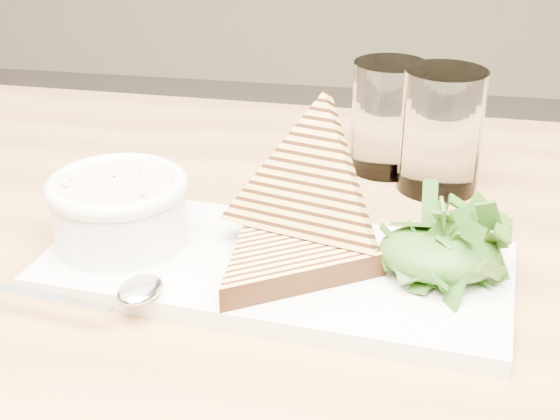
% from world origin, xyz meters
% --- Properties ---
extents(table_top, '(1.27, 0.86, 0.04)m').
position_xyz_m(table_top, '(0.08, 0.15, 0.72)').
color(table_top, '#A87944').
rests_on(table_top, ground).
extents(platter, '(0.39, 0.20, 0.01)m').
position_xyz_m(platter, '(0.04, 0.15, 0.75)').
color(platter, white).
rests_on(platter, table_top).
extents(soup_bowl, '(0.11, 0.11, 0.04)m').
position_xyz_m(soup_bowl, '(-0.10, 0.16, 0.78)').
color(soup_bowl, white).
rests_on(soup_bowl, platter).
extents(soup, '(0.09, 0.09, 0.01)m').
position_xyz_m(soup, '(-0.10, 0.16, 0.81)').
color(soup, beige).
rests_on(soup, soup_bowl).
extents(bowl_rim, '(0.12, 0.12, 0.01)m').
position_xyz_m(bowl_rim, '(-0.10, 0.16, 0.81)').
color(bowl_rim, white).
rests_on(bowl_rim, soup_bowl).
extents(sandwich_flat, '(0.22, 0.22, 0.02)m').
position_xyz_m(sandwich_flat, '(0.05, 0.14, 0.77)').
color(sandwich_flat, tan).
rests_on(sandwich_flat, platter).
extents(sandwich_lean, '(0.19, 0.19, 0.18)m').
position_xyz_m(sandwich_lean, '(0.06, 0.18, 0.81)').
color(sandwich_lean, tan).
rests_on(sandwich_lean, sandwich_flat).
extents(salad_base, '(0.09, 0.07, 0.04)m').
position_xyz_m(salad_base, '(0.16, 0.15, 0.77)').
color(salad_base, black).
rests_on(salad_base, platter).
extents(arugula_pile, '(0.11, 0.10, 0.05)m').
position_xyz_m(arugula_pile, '(0.16, 0.15, 0.78)').
color(arugula_pile, '#3B6F20').
rests_on(arugula_pile, platter).
extents(spoon_bowl, '(0.04, 0.05, 0.01)m').
position_xyz_m(spoon_bowl, '(-0.05, 0.08, 0.76)').
color(spoon_bowl, silver).
rests_on(spoon_bowl, platter).
extents(spoon_handle, '(0.11, 0.02, 0.00)m').
position_xyz_m(spoon_handle, '(-0.12, 0.06, 0.76)').
color(spoon_handle, silver).
rests_on(spoon_handle, platter).
extents(glass_near, '(0.08, 0.08, 0.12)m').
position_xyz_m(glass_near, '(0.16, 0.35, 0.80)').
color(glass_near, white).
rests_on(glass_near, table_top).
extents(glass_far, '(0.08, 0.08, 0.11)m').
position_xyz_m(glass_far, '(0.11, 0.39, 0.80)').
color(glass_far, white).
rests_on(glass_far, table_top).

